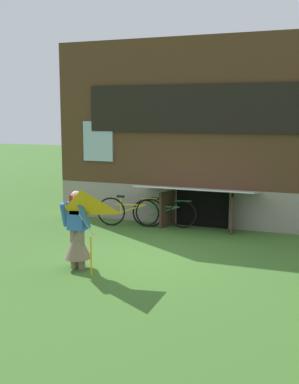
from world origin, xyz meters
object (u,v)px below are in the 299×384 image
(person, at_px, (77,236))
(kite, at_px, (82,212))
(bicycle_green, at_px, (164,213))
(bicycle_yellow, at_px, (130,212))

(person, relative_size, kite, 0.99)
(bicycle_green, distance_m, bicycle_yellow, 0.89)
(person, distance_m, bicycle_green, 3.90)
(person, height_order, kite, kite)
(person, xyz_separation_m, bicycle_yellow, (-0.49, 3.65, -0.24))
(kite, relative_size, bicycle_yellow, 0.87)
(person, xyz_separation_m, bicycle_green, (0.37, 3.87, -0.26))
(bicycle_yellow, bearing_deg, kite, -90.66)
(kite, height_order, bicycle_green, kite)
(bicycle_green, relative_size, bicycle_yellow, 0.96)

